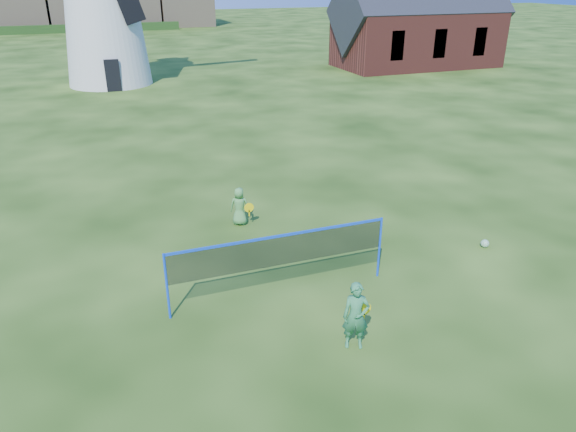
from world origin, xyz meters
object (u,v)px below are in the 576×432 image
(chapel, at_px, (418,26))
(player_boy, at_px, (240,206))
(player_girl, at_px, (356,316))
(badminton_net, at_px, (280,251))
(play_ball, at_px, (485,243))

(chapel, bearing_deg, player_boy, -131.72)
(chapel, xyz_separation_m, player_girl, (-20.71, -30.09, -2.37))
(player_girl, relative_size, player_boy, 1.25)
(player_girl, distance_m, player_boy, 6.28)
(chapel, relative_size, badminton_net, 2.56)
(player_girl, bearing_deg, chapel, 77.55)
(chapel, bearing_deg, player_girl, -124.53)
(badminton_net, distance_m, play_ball, 6.04)
(chapel, height_order, player_boy, chapel)
(player_girl, bearing_deg, play_ball, 48.08)
(chapel, distance_m, player_boy, 32.04)
(player_girl, bearing_deg, badminton_net, 130.67)
(player_boy, distance_m, play_ball, 6.86)
(badminton_net, xyz_separation_m, player_boy, (0.19, 4.04, -0.58))
(chapel, distance_m, play_ball, 31.77)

